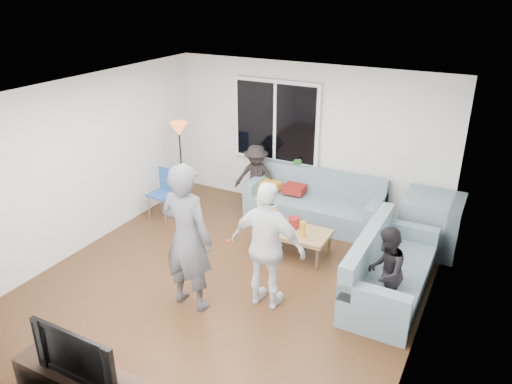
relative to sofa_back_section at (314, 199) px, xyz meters
The scene contains 29 objects.
floor 2.34m from the sofa_back_section, 98.26° to the right, with size 5.00×5.50×0.04m, color #56351C.
ceiling 3.17m from the sofa_back_section, 98.26° to the right, with size 5.00×5.50×0.04m, color white.
wall_back 1.06m from the sofa_back_section, 123.39° to the left, with size 5.00×0.04×2.60m, color silver.
wall_front 5.13m from the sofa_back_section, 93.74° to the right, with size 5.00×0.04×2.60m, color silver.
wall_left 3.75m from the sofa_back_section, 141.46° to the right, with size 0.04×5.50×2.60m, color silver.
wall_right 3.27m from the sofa_back_section, 46.02° to the right, with size 0.04×5.50×2.60m, color silver.
window_frame 1.52m from the sofa_back_section, 155.68° to the left, with size 1.62×0.06×1.47m, color white.
window_glass 1.51m from the sofa_back_section, 157.77° to the left, with size 1.50×0.02×1.35m, color black.
window_mullion 1.51m from the sofa_back_section, 158.30° to the left, with size 0.05×0.03×1.35m, color white.
radiator 1.01m from the sofa_back_section, 157.77° to the left, with size 1.30×0.12×0.62m, color silver.
potted_plant 0.71m from the sofa_back_section, 144.25° to the left, with size 0.20×0.16×0.36m, color #326F2C.
vase 1.27m from the sofa_back_section, 163.54° to the left, with size 0.15×0.15×0.16m, color silver.
sofa_back_section is the anchor object (origin of this frame).
sofa_right_section 2.26m from the sofa_back_section, 41.69° to the right, with size 0.85×2.00×0.85m, color slate, non-canonical shape.
sofa_corner 1.92m from the sofa_back_section, ahead, with size 0.85×0.85×0.85m, color slate.
cushion_yellow 0.86m from the sofa_back_section, behind, with size 0.38×0.32×0.14m, color gold.
cushion_red 0.40m from the sofa_back_section, behind, with size 0.36×0.30×0.13m, color maroon.
coffee_table 1.19m from the sofa_back_section, 83.93° to the right, with size 1.10×0.60×0.40m, color #A88551.
pitcher 1.09m from the sofa_back_section, 84.41° to the right, with size 0.17×0.17×0.17m, color maroon.
side_chair 2.61m from the sofa_back_section, 155.71° to the right, with size 0.40×0.40×0.86m, color #234D99, non-canonical shape.
floor_lamp 2.45m from the sofa_back_section, 168.74° to the right, with size 0.32×0.32×1.56m, color #D76028, non-canonical shape.
player_left 3.01m from the sofa_back_section, 100.13° to the right, with size 0.70×0.46×1.93m, color #444448.
player_right 2.51m from the sofa_back_section, 82.02° to the right, with size 0.98×0.41×1.67m, color silver.
spectator_right 2.58m from the sofa_back_section, 49.01° to the right, with size 0.57×0.44×1.17m, color black.
spectator_back 1.14m from the sofa_back_section, behind, with size 0.77×0.44×1.20m, color black.
television 4.80m from the sofa_back_section, 94.86° to the right, with size 0.97×0.13×0.56m, color black.
bottle_d 1.33m from the sofa_back_section, 75.47° to the right, with size 0.07×0.07×0.25m, color #FFA216.
bottle_b 1.23m from the sofa_back_section, 90.90° to the right, with size 0.08×0.08×0.21m, color #1A921C.
bottle_a 1.09m from the sofa_back_section, 102.02° to the right, with size 0.07×0.07×0.24m, color orange.
Camera 1 is at (2.98, -4.88, 3.85)m, focal length 34.34 mm.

